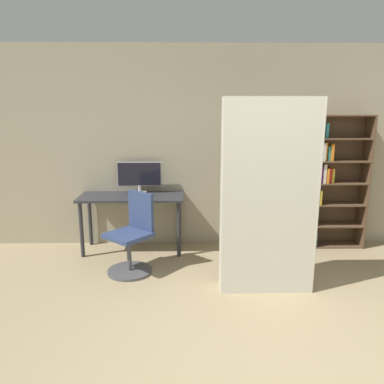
# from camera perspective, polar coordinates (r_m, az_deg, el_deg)

# --- Properties ---
(wall_back) EXTENTS (8.00, 0.06, 2.70)m
(wall_back) POSITION_cam_1_polar(r_m,az_deg,el_deg) (5.19, 7.61, 6.68)
(wall_back) COLOR tan
(wall_back) RESTS_ON ground
(desk) EXTENTS (1.36, 0.56, 0.76)m
(desk) POSITION_cam_1_polar(r_m,az_deg,el_deg) (5.00, -9.15, -1.74)
(desk) COLOR #2D2D33
(desk) RESTS_ON ground
(monitor) EXTENTS (0.59, 0.19, 0.42)m
(monitor) POSITION_cam_1_polar(r_m,az_deg,el_deg) (5.08, -8.03, 2.48)
(monitor) COLOR #B7B7BC
(monitor) RESTS_ON desk
(office_chair) EXTENTS (0.62, 0.62, 0.93)m
(office_chair) POSITION_cam_1_polar(r_m,az_deg,el_deg) (4.44, -9.08, -7.29)
(office_chair) COLOR #4C4C51
(office_chair) RESTS_ON ground
(bookshelf) EXTENTS (0.80, 0.31, 1.80)m
(bookshelf) POSITION_cam_1_polar(r_m,az_deg,el_deg) (5.40, 20.01, 1.67)
(bookshelf) COLOR brown
(bookshelf) RESTS_ON ground
(mattress_near) EXTENTS (0.96, 0.25, 2.00)m
(mattress_near) POSITION_cam_1_polar(r_m,az_deg,el_deg) (3.87, 11.65, -0.86)
(mattress_near) COLOR beige
(mattress_near) RESTS_ON ground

